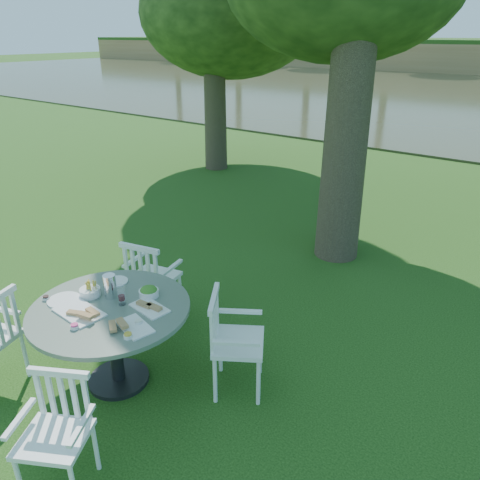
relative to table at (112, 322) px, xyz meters
name	(u,v)px	position (x,y,z in m)	size (l,w,h in m)	color
ground	(230,311)	(0.10, 1.57, -0.66)	(140.00, 140.00, 0.00)	#11360B
table	(112,322)	(0.00, 0.00, 0.00)	(1.40, 1.40, 0.81)	black
chair_ne	(228,335)	(0.87, 0.56, -0.09)	(0.64, 0.65, 0.96)	white
chair_nw	(148,275)	(-0.51, 0.90, -0.09)	(0.58, 0.55, 0.97)	white
chair_se	(59,422)	(0.52, -0.90, -0.14)	(0.59, 0.58, 0.88)	white
tableware	(109,298)	(-0.07, 0.05, 0.20)	(1.19, 0.86, 0.22)	white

